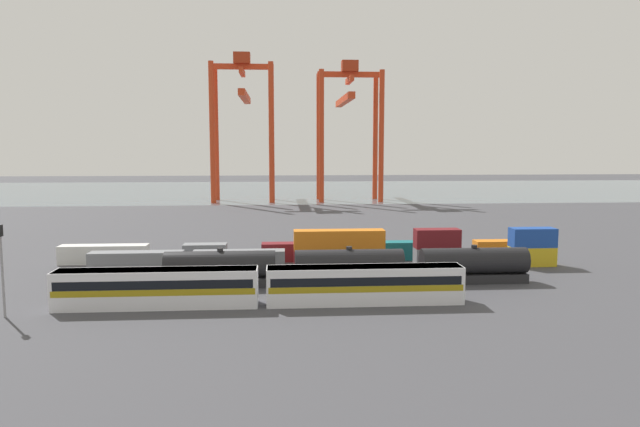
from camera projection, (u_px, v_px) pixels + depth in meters
name	position (u px, v px, depth m)	size (l,w,h in m)	color
ground_plane	(338.00, 223.00, 124.08)	(420.00, 420.00, 0.00)	#424247
harbour_water	(312.00, 190.00, 218.31)	(400.00, 110.00, 0.01)	slate
passenger_train	(262.00, 285.00, 59.51)	(41.61, 3.14, 3.90)	silver
freight_tank_row	(349.00, 266.00, 68.52)	(42.91, 3.09, 4.55)	#232326
signal_mast	(1.00, 259.00, 54.84)	(0.36, 0.60, 8.92)	gray
shipping_container_0	(137.00, 262.00, 75.83)	(12.10, 2.44, 2.60)	slate
shipping_container_1	(239.00, 260.00, 76.77)	(12.10, 2.44, 2.60)	slate
shipping_container_2	(339.00, 259.00, 77.70)	(12.10, 2.44, 2.60)	maroon
shipping_container_3	(339.00, 240.00, 77.40)	(12.10, 2.44, 2.60)	orange
shipping_container_4	(437.00, 257.00, 78.63)	(6.04, 2.44, 2.60)	slate
shipping_container_5	(437.00, 238.00, 78.34)	(6.04, 2.44, 2.60)	maroon
shipping_container_6	(532.00, 256.00, 79.57)	(6.04, 2.44, 2.60)	gold
shipping_container_7	(533.00, 237.00, 79.27)	(6.04, 2.44, 2.60)	#1C4299
shipping_container_8	(104.00, 254.00, 80.99)	(12.10, 2.44, 2.60)	silver
shipping_container_9	(205.00, 253.00, 81.97)	(6.04, 2.44, 2.60)	slate
shipping_container_10	(304.00, 252.00, 82.95)	(12.10, 2.44, 2.60)	maroon
shipping_container_11	(401.00, 250.00, 83.93)	(6.04, 2.44, 2.60)	#146066
shipping_container_12	(495.00, 249.00, 84.92)	(6.04, 2.44, 2.60)	orange
gantry_crane_west	(243.00, 112.00, 173.69)	(18.51, 35.46, 43.57)	red
gantry_crane_central	(348.00, 115.00, 176.61)	(19.19, 38.70, 41.59)	red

